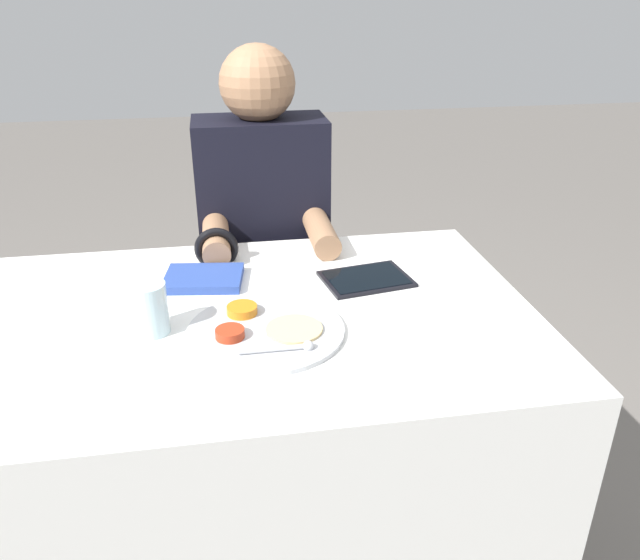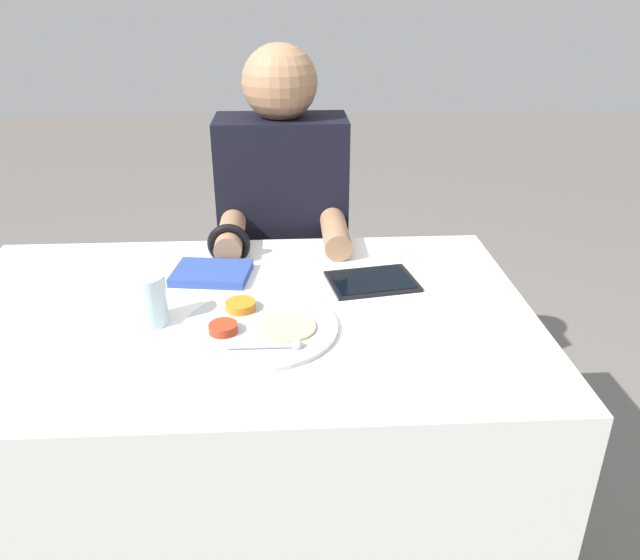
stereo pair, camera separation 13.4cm
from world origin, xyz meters
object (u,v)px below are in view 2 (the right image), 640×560
(red_notebook, at_px, (212,274))
(tablet_device, at_px, (372,281))
(thali_tray, at_px, (259,327))
(person_diner, at_px, (284,265))
(drinking_glass, at_px, (148,300))

(red_notebook, distance_m, tablet_device, 0.38)
(thali_tray, distance_m, red_notebook, 0.28)
(thali_tray, xyz_separation_m, red_notebook, (-0.12, 0.26, 0.00))
(thali_tray, distance_m, tablet_device, 0.33)
(tablet_device, distance_m, person_diner, 0.50)
(thali_tray, xyz_separation_m, drinking_glass, (-0.22, 0.04, 0.05))
(red_notebook, distance_m, person_diner, 0.44)
(drinking_glass, bearing_deg, tablet_device, 18.46)
(thali_tray, relative_size, drinking_glass, 2.97)
(red_notebook, xyz_separation_m, person_diner, (0.17, 0.38, -0.15))
(drinking_glass, bearing_deg, person_diner, 65.19)
(red_notebook, relative_size, drinking_glass, 1.82)
(drinking_glass, bearing_deg, thali_tray, -10.66)
(red_notebook, relative_size, tablet_device, 0.88)
(thali_tray, bearing_deg, red_notebook, 115.24)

